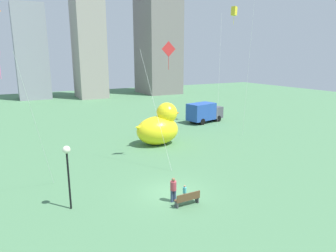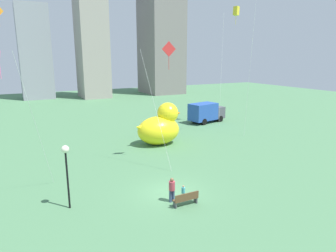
{
  "view_description": "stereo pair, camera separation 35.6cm",
  "coord_description": "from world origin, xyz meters",
  "px_view_note": "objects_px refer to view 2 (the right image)",
  "views": [
    {
      "loc": [
        -9.36,
        -16.85,
        9.33
      ],
      "look_at": [
        2.22,
        4.7,
        3.64
      ],
      "focal_mm": 31.81,
      "sensor_mm": 36.0,
      "label": 1
    },
    {
      "loc": [
        -9.04,
        -17.02,
        9.33
      ],
      "look_at": [
        2.22,
        4.7,
        3.64
      ],
      "focal_mm": 31.81,
      "sensor_mm": 36.0,
      "label": 2
    }
  ],
  "objects_px": {
    "kite_yellow": "(236,12)",
    "kite_red": "(168,54)",
    "lamppost": "(66,160)",
    "box_truck": "(206,113)",
    "giant_inflatable_duck": "(160,127)",
    "kite_pink": "(1,58)",
    "park_bench": "(186,199)",
    "person_child": "(183,192)",
    "person_adult": "(172,189)"
  },
  "relations": [
    {
      "from": "box_truck",
      "to": "kite_yellow",
      "type": "height_order",
      "value": "kite_yellow"
    },
    {
      "from": "kite_pink",
      "to": "kite_yellow",
      "type": "distance_m",
      "value": 30.11
    },
    {
      "from": "park_bench",
      "to": "kite_yellow",
      "type": "relative_size",
      "value": 0.11
    },
    {
      "from": "park_bench",
      "to": "box_truck",
      "type": "xyz_separation_m",
      "value": [
        15.41,
        20.19,
        0.96
      ]
    },
    {
      "from": "kite_red",
      "to": "giant_inflatable_duck",
      "type": "bearing_deg",
      "value": 71.03
    },
    {
      "from": "giant_inflatable_duck",
      "to": "kite_pink",
      "type": "relative_size",
      "value": 0.53
    },
    {
      "from": "lamppost",
      "to": "kite_pink",
      "type": "xyz_separation_m",
      "value": [
        -2.89,
        3.75,
        6.04
      ]
    },
    {
      "from": "person_adult",
      "to": "giant_inflatable_duck",
      "type": "bearing_deg",
      "value": 67.33
    },
    {
      "from": "lamppost",
      "to": "box_truck",
      "type": "relative_size",
      "value": 0.7
    },
    {
      "from": "kite_yellow",
      "to": "person_child",
      "type": "bearing_deg",
      "value": -136.34
    },
    {
      "from": "box_truck",
      "to": "kite_yellow",
      "type": "bearing_deg",
      "value": -45.49
    },
    {
      "from": "box_truck",
      "to": "kite_yellow",
      "type": "xyz_separation_m",
      "value": [
        2.51,
        -2.55,
        13.67
      ]
    },
    {
      "from": "lamppost",
      "to": "box_truck",
      "type": "distance_m",
      "value": 27.99
    },
    {
      "from": "kite_yellow",
      "to": "box_truck",
      "type": "bearing_deg",
      "value": 134.51
    },
    {
      "from": "park_bench",
      "to": "giant_inflatable_duck",
      "type": "xyz_separation_m",
      "value": [
        4.64,
        13.34,
        1.45
      ]
    },
    {
      "from": "giant_inflatable_duck",
      "to": "lamppost",
      "type": "xyz_separation_m",
      "value": [
        -11.34,
        -10.22,
        1.29
      ]
    },
    {
      "from": "park_bench",
      "to": "kite_yellow",
      "type": "distance_m",
      "value": 29.09
    },
    {
      "from": "person_child",
      "to": "kite_yellow",
      "type": "bearing_deg",
      "value": 43.66
    },
    {
      "from": "kite_pink",
      "to": "kite_red",
      "type": "relative_size",
      "value": 0.97
    },
    {
      "from": "lamppost",
      "to": "kite_red",
      "type": "height_order",
      "value": "kite_red"
    },
    {
      "from": "box_truck",
      "to": "kite_pink",
      "type": "bearing_deg",
      "value": -151.94
    },
    {
      "from": "person_adult",
      "to": "kite_yellow",
      "type": "xyz_separation_m",
      "value": [
        18.47,
        16.75,
        14.19
      ]
    },
    {
      "from": "lamppost",
      "to": "giant_inflatable_duck",
      "type": "bearing_deg",
      "value": 42.01
    },
    {
      "from": "person_child",
      "to": "box_truck",
      "type": "xyz_separation_m",
      "value": [
        15.15,
        19.4,
        0.88
      ]
    },
    {
      "from": "person_child",
      "to": "kite_red",
      "type": "xyz_separation_m",
      "value": [
        2.5,
        7.06,
        9.0
      ]
    },
    {
      "from": "kite_red",
      "to": "person_child",
      "type": "bearing_deg",
      "value": -109.51
    },
    {
      "from": "box_truck",
      "to": "kite_red",
      "type": "relative_size",
      "value": 0.55
    },
    {
      "from": "person_child",
      "to": "kite_yellow",
      "type": "relative_size",
      "value": 0.06
    },
    {
      "from": "kite_pink",
      "to": "kite_red",
      "type": "height_order",
      "value": "kite_red"
    },
    {
      "from": "person_child",
      "to": "lamppost",
      "type": "bearing_deg",
      "value": 161.51
    },
    {
      "from": "box_truck",
      "to": "person_child",
      "type": "bearing_deg",
      "value": -127.99
    },
    {
      "from": "park_bench",
      "to": "lamppost",
      "type": "distance_m",
      "value": 7.88
    },
    {
      "from": "lamppost",
      "to": "kite_pink",
      "type": "relative_size",
      "value": 0.4
    },
    {
      "from": "kite_yellow",
      "to": "kite_red",
      "type": "height_order",
      "value": "kite_yellow"
    },
    {
      "from": "person_adult",
      "to": "person_child",
      "type": "height_order",
      "value": "person_adult"
    },
    {
      "from": "kite_yellow",
      "to": "kite_red",
      "type": "xyz_separation_m",
      "value": [
        -15.15,
        -9.79,
        -5.55
      ]
    },
    {
      "from": "person_adult",
      "to": "giant_inflatable_duck",
      "type": "distance_m",
      "value": 13.53
    },
    {
      "from": "person_adult",
      "to": "box_truck",
      "type": "xyz_separation_m",
      "value": [
        15.96,
        19.3,
        0.52
      ]
    },
    {
      "from": "park_bench",
      "to": "kite_red",
      "type": "height_order",
      "value": "kite_red"
    },
    {
      "from": "box_truck",
      "to": "park_bench",
      "type": "bearing_deg",
      "value": -127.34
    },
    {
      "from": "person_child",
      "to": "lamppost",
      "type": "xyz_separation_m",
      "value": [
        -6.96,
        2.33,
        2.66
      ]
    },
    {
      "from": "person_child",
      "to": "kite_pink",
      "type": "relative_size",
      "value": 0.1
    },
    {
      "from": "park_bench",
      "to": "person_adult",
      "type": "relative_size",
      "value": 1.02
    },
    {
      "from": "kite_pink",
      "to": "kite_yellow",
      "type": "height_order",
      "value": "kite_yellow"
    },
    {
      "from": "person_child",
      "to": "giant_inflatable_duck",
      "type": "relative_size",
      "value": 0.19
    },
    {
      "from": "kite_pink",
      "to": "park_bench",
      "type": "bearing_deg",
      "value": -35.59
    },
    {
      "from": "park_bench",
      "to": "person_child",
      "type": "xyz_separation_m",
      "value": [
        0.26,
        0.79,
        0.08
      ]
    },
    {
      "from": "person_adult",
      "to": "kite_yellow",
      "type": "relative_size",
      "value": 0.11
    },
    {
      "from": "kite_red",
      "to": "kite_pink",
      "type": "bearing_deg",
      "value": -175.42
    },
    {
      "from": "person_child",
      "to": "giant_inflatable_duck",
      "type": "bearing_deg",
      "value": 70.72
    }
  ]
}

